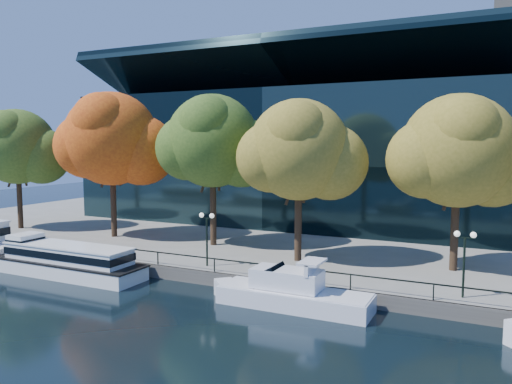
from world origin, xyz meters
The scene contains 13 objects.
ground centered at (0.00, 0.00, 0.00)m, with size 160.00×160.00×0.00m, color black.
promenade centered at (0.00, 36.38, 0.50)m, with size 90.00×67.08×1.00m.
railing centered at (0.00, 3.25, 1.94)m, with size 88.20×0.08×0.99m.
convention_building centered at (-4.00, 31.79, 8.51)m, with size 50.00×24.57×21.43m.
tour_boat centered at (-12.42, 0.64, 1.24)m, with size 15.37×3.43×2.92m.
cruiser_near centered at (6.56, 1.12, 0.97)m, with size 10.76×2.77×3.12m.
tree_0 centered at (-28.33, 10.09, 9.68)m, with size 10.09×8.27×12.90m.
tree_1 centered at (-15.74, 10.72, 10.46)m, with size 11.42×9.36×14.23m.
tree_2 centered at (-4.77, 11.45, 10.25)m, with size 10.45×8.57×13.62m.
tree_3 centered at (4.36, 9.06, 9.57)m, with size 9.86×8.08×12.68m.
tree_4 centered at (15.69, 11.14, 9.53)m, with size 10.18×8.35×12.78m.
lamp_1 centered at (-1.37, 4.50, 3.98)m, with size 1.26×0.36×4.03m.
lamp_2 centered at (16.54, 4.50, 3.98)m, with size 1.26×0.36×4.03m.
Camera 1 is at (17.97, -27.25, 10.27)m, focal length 35.00 mm.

